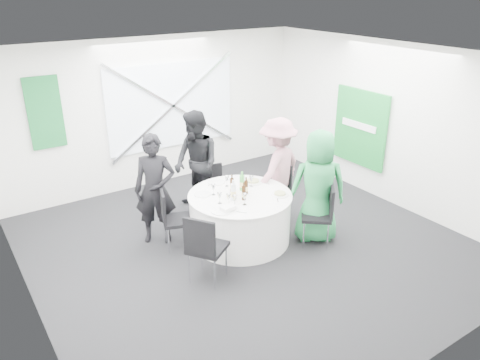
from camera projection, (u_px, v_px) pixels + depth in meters
floor at (247, 245)px, 7.11m from camera, size 6.00×6.00×0.00m
ceiling at (249, 56)px, 6.00m from camera, size 6.00×6.00×0.00m
wall_back at (157, 112)px, 8.84m from camera, size 6.00×0.00×6.00m
wall_front at (436, 254)px, 4.27m from camera, size 6.00×0.00×6.00m
wall_left at (19, 214)px, 5.01m from camera, size 0.00×6.00×6.00m
wall_right at (390, 124)px, 8.10m from camera, size 0.00×6.00×6.00m
window_panel at (172, 105)px, 8.92m from camera, size 2.60×0.03×1.60m
window_brace_a at (173, 106)px, 8.89m from camera, size 2.63×0.05×1.84m
window_brace_b at (173, 106)px, 8.89m from camera, size 2.63×0.05×1.84m
green_banner at (45, 113)px, 7.65m from camera, size 0.55×0.04×1.20m
green_sign at (360, 128)px, 8.60m from camera, size 0.05×1.20×1.40m
banquet_table at (240, 217)px, 7.11m from camera, size 1.56×1.56×0.76m
chair_back at (214, 186)px, 7.93m from camera, size 0.44×0.45×0.84m
chair_back_left at (172, 215)px, 6.80m from camera, size 0.55×0.55×0.94m
chair_back_right at (278, 186)px, 7.83m from camera, size 0.52×0.52×0.89m
chair_front_right at (322, 211)px, 6.92m from camera, size 0.61×0.61×0.95m
chair_front_left at (204, 244)px, 5.98m from camera, size 0.63×0.63×1.00m
person_man_back_left at (155, 190)px, 6.92m from camera, size 0.74×0.68×1.70m
person_man_back at (196, 163)px, 7.80m from camera, size 0.51×0.88×1.77m
person_woman_pink at (277, 169)px, 7.67m from camera, size 1.21×0.84×1.71m
person_woman_green at (318, 187)px, 6.95m from camera, size 1.01×0.92×1.74m
plate_back at (216, 182)px, 7.38m from camera, size 0.26×0.26×0.01m
plate_back_left at (203, 194)px, 6.96m from camera, size 0.25×0.25×0.01m
plate_back_right at (253, 181)px, 7.38m from camera, size 0.30×0.30×0.04m
plate_front_right at (280, 194)px, 6.95m from camera, size 0.26×0.26×0.04m
plate_front_left at (221, 211)px, 6.46m from camera, size 0.28×0.28×0.01m
napkin at (228, 208)px, 6.46m from camera, size 0.21×0.16×0.05m
beer_bottle_a at (233, 191)px, 6.86m from camera, size 0.06×0.06×0.26m
beer_bottle_b at (232, 185)px, 7.02m from camera, size 0.06×0.06×0.28m
beer_bottle_c at (246, 187)px, 6.95m from camera, size 0.06×0.06×0.27m
beer_bottle_d at (244, 193)px, 6.76m from camera, size 0.06×0.06×0.27m
green_water_bottle at (242, 183)px, 7.07m from camera, size 0.08×0.08×0.30m
clear_water_bottle at (233, 192)px, 6.75m from camera, size 0.08×0.08×0.31m
wine_glass_a at (251, 179)px, 7.20m from camera, size 0.07×0.07×0.17m
wine_glass_b at (213, 187)px, 6.91m from camera, size 0.07×0.07×0.17m
wine_glass_c at (220, 195)px, 6.64m from camera, size 0.07×0.07×0.17m
wine_glass_d at (228, 197)px, 6.60m from camera, size 0.07×0.07×0.17m
wine_glass_e at (245, 197)px, 6.61m from camera, size 0.07×0.07×0.17m
wine_glass_f at (235, 198)px, 6.55m from camera, size 0.07×0.07×0.17m
wine_glass_g at (227, 179)px, 7.20m from camera, size 0.07×0.07×0.17m
fork_a at (226, 180)px, 7.45m from camera, size 0.15×0.03×0.01m
knife_a at (212, 185)px, 7.30m from camera, size 0.15×0.02×0.01m
fork_b at (265, 183)px, 7.34m from camera, size 0.09×0.14×0.01m
knife_b at (243, 179)px, 7.48m from camera, size 0.10×0.13×0.01m
fork_c at (219, 210)px, 6.50m from camera, size 0.11×0.12×0.01m
knife_c at (241, 212)px, 6.43m from camera, size 0.11×0.12×0.01m
fork_d at (278, 200)px, 6.80m from camera, size 0.10×0.13×0.01m
knife_d at (278, 192)px, 7.04m from camera, size 0.11×0.12×0.01m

